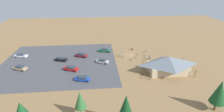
# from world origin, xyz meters

# --- Properties ---
(ground) EXTENTS (160.00, 160.00, 0.00)m
(ground) POSITION_xyz_m (0.00, 0.00, 0.00)
(ground) COLOR #937047
(ground) RESTS_ON ground
(parking_lot_asphalt) EXTENTS (40.41, 35.86, 0.05)m
(parking_lot_asphalt) POSITION_xyz_m (26.99, 3.69, 0.03)
(parking_lot_asphalt) COLOR #4C4C51
(parking_lot_asphalt) RESTS_ON ground
(bike_pavilion) EXTENTS (14.16, 8.64, 5.39)m
(bike_pavilion) POSITION_xyz_m (-8.86, 14.25, 2.97)
(bike_pavilion) COLOR #C6B28E
(bike_pavilion) RESTS_ON ground
(trash_bin) EXTENTS (0.60, 0.60, 0.90)m
(trash_bin) POSITION_xyz_m (-1.61, -5.59, 0.45)
(trash_bin) COLOR brown
(trash_bin) RESTS_ON ground
(lot_sign) EXTENTS (0.56, 0.08, 2.20)m
(lot_sign) POSITION_xyz_m (4.07, 1.21, 1.41)
(lot_sign) COLOR #99999E
(lot_sign) RESTS_ON ground
(pine_midwest) EXTENTS (3.18, 3.18, 7.65)m
(pine_midwest) POSITION_xyz_m (8.33, 35.23, 4.95)
(pine_midwest) COLOR brown
(pine_midwest) RESTS_ON ground
(pine_mideast) EXTENTS (3.32, 3.32, 7.67)m
(pine_mideast) POSITION_xyz_m (-12.64, 32.35, 4.88)
(pine_mideast) COLOR brown
(pine_mideast) RESTS_ON ground
(pine_far_east) EXTENTS (2.48, 2.48, 6.34)m
(pine_far_east) POSITION_xyz_m (17.23, 31.49, 4.35)
(pine_far_east) COLOR brown
(pine_far_east) RESTS_ON ground
(bicycle_blue_edge_north) EXTENTS (0.58, 1.75, 0.91)m
(bicycle_blue_edge_north) POSITION_xyz_m (1.07, 4.43, 0.40)
(bicycle_blue_edge_north) COLOR black
(bicycle_blue_edge_north) RESTS_ON ground
(bicycle_orange_mid_cluster) EXTENTS (1.42, 0.98, 0.81)m
(bicycle_orange_mid_cluster) POSITION_xyz_m (3.60, 1.80, 0.38)
(bicycle_orange_mid_cluster) COLOR black
(bicycle_orange_mid_cluster) RESTS_ON ground
(bicycle_silver_lone_east) EXTENTS (1.71, 0.48, 0.83)m
(bicycle_silver_lone_east) POSITION_xyz_m (-4.36, 5.03, 0.38)
(bicycle_silver_lone_east) COLOR black
(bicycle_silver_lone_east) RESTS_ON ground
(bicycle_green_near_porch) EXTENTS (1.58, 0.83, 0.75)m
(bicycle_green_near_porch) POSITION_xyz_m (-6.37, -2.74, 0.35)
(bicycle_green_near_porch) COLOR black
(bicycle_green_near_porch) RESTS_ON ground
(bicycle_teal_yard_right) EXTENTS (1.60, 0.59, 0.79)m
(bicycle_teal_yard_right) POSITION_xyz_m (5.01, 0.77, 0.37)
(bicycle_teal_yard_right) COLOR black
(bicycle_teal_yard_right) RESTS_ON ground
(bicycle_purple_yard_front) EXTENTS (1.48, 0.80, 0.83)m
(bicycle_purple_yard_front) POSITION_xyz_m (-0.75, 3.03, 0.35)
(bicycle_purple_yard_front) COLOR black
(bicycle_purple_yard_front) RESTS_ON ground
(bicycle_black_by_bin) EXTENTS (0.87, 1.45, 0.80)m
(bicycle_black_by_bin) POSITION_xyz_m (-2.46, 0.11, 0.37)
(bicycle_black_by_bin) COLOR black
(bicycle_black_by_bin) RESTS_ON ground
(bicycle_white_back_row) EXTENTS (0.80, 1.61, 0.92)m
(bicycle_white_back_row) POSITION_xyz_m (-4.62, 1.52, 0.40)
(bicycle_white_back_row) COLOR black
(bicycle_white_back_row) RESTS_ON ground
(car_white_inner_stall) EXTENTS (5.03, 2.76, 1.35)m
(car_white_inner_stall) POSITION_xyz_m (42.48, -2.30, 0.73)
(car_white_inner_stall) COLOR white
(car_white_inner_stall) RESTS_ON parking_lot_asphalt
(car_green_by_curb) EXTENTS (5.06, 2.94, 1.40)m
(car_green_by_curb) POSITION_xyz_m (10.27, -4.75, 0.75)
(car_green_by_curb) COLOR #1E6B3D
(car_green_by_curb) RESTS_ON parking_lot_asphalt
(car_black_front_row) EXTENTS (4.53, 2.84, 1.37)m
(car_black_front_row) POSITION_xyz_m (26.58, 2.54, 0.73)
(car_black_front_row) COLOR black
(car_black_front_row) RESTS_ON parking_lot_asphalt
(car_blue_mid_lot) EXTENTS (4.69, 2.85, 1.35)m
(car_blue_mid_lot) POSITION_xyz_m (17.96, 16.92, 0.72)
(car_blue_mid_lot) COLOR #1E42B2
(car_blue_mid_lot) RESTS_ON parking_lot_asphalt
(car_silver_back_corner) EXTENTS (4.64, 3.44, 1.40)m
(car_silver_back_corner) POSITION_xyz_m (11.56, 5.71, 0.75)
(car_silver_back_corner) COLOR #BCBCC1
(car_silver_back_corner) RESTS_ON parking_lot_asphalt
(car_maroon_far_end) EXTENTS (4.93, 3.43, 1.48)m
(car_maroon_far_end) POSITION_xyz_m (19.46, -0.37, 0.78)
(car_maroon_far_end) COLOR maroon
(car_maroon_far_end) RESTS_ON parking_lot_asphalt
(car_tan_aisle_side) EXTENTS (4.71, 3.31, 1.46)m
(car_tan_aisle_side) POSITION_xyz_m (38.74, 8.33, 0.77)
(car_tan_aisle_side) COLOR tan
(car_tan_aisle_side) RESTS_ON parking_lot_asphalt
(car_red_second_row) EXTENTS (5.02, 3.53, 1.40)m
(car_red_second_row) POSITION_xyz_m (22.05, 10.25, 0.75)
(car_red_second_row) COLOR red
(car_red_second_row) RESTS_ON parking_lot_asphalt
(visitor_crossing_yard) EXTENTS (0.40, 0.40, 1.77)m
(visitor_crossing_yard) POSITION_xyz_m (-6.11, 4.16, 0.93)
(visitor_crossing_yard) COLOR #2D3347
(visitor_crossing_yard) RESTS_ON ground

